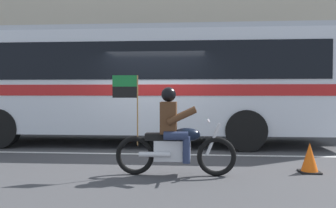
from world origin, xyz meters
name	(u,v)px	position (x,y,z in m)	size (l,w,h in m)	color
ground_plane	(155,150)	(0.00, 0.00, 0.00)	(60.00, 60.00, 0.00)	#3D3D3F
sidewalk_curb	(171,128)	(0.00, 5.10, 0.07)	(28.00, 3.80, 0.15)	#A39E93
lane_center_stripe	(152,154)	(0.00, -0.60, 0.00)	(26.60, 0.14, 0.01)	silver
office_building_facade	(175,13)	(0.00, 7.39, 5.08)	(28.00, 0.89, 10.15)	#B2A893
transit_bus	(135,78)	(-0.74, 1.19, 1.88)	(10.97, 2.65, 3.22)	silver
motorcycle_with_rider	(174,138)	(0.66, -2.72, 0.67)	(2.20, 0.64, 1.78)	black
traffic_cone	(310,159)	(3.13, -2.30, 0.26)	(0.36, 0.36, 0.55)	#EA590F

